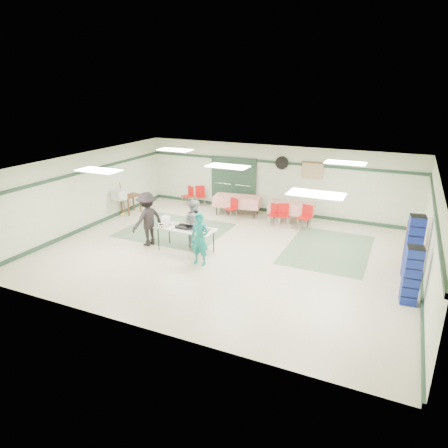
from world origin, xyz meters
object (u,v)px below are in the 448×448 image
at_px(volunteer_teal, 200,239).
at_px(chair_loose_b, 189,194).
at_px(chair_b, 275,212).
at_px(crate_stack_blue_b, 412,276).
at_px(crate_stack_blue_a, 413,247).
at_px(volunteer_dark, 147,219).
at_px(printer_table, 130,198).
at_px(broom, 123,199).
at_px(chair_a, 284,213).
at_px(chair_d, 232,206).
at_px(chair_loose_a, 200,194).
at_px(crate_stack_red, 412,244).
at_px(chair_c, 306,215).
at_px(dining_table_b, 237,201).
at_px(office_printer, 119,195).
at_px(serving_table, 185,229).
at_px(volunteer_grey, 194,223).

xyz_separation_m(volunteer_teal, chair_loose_b, (-3.18, 4.99, -0.25)).
bearing_deg(chair_b, chair_loose_b, 169.68).
xyz_separation_m(chair_b, crate_stack_blue_b, (4.61, -4.01, 0.23)).
distance_m(chair_loose_b, crate_stack_blue_a, 9.34).
height_order(volunteer_dark, printer_table, volunteer_dark).
bearing_deg(broom, crate_stack_blue_a, -3.04).
height_order(chair_a, chair_d, chair_a).
distance_m(crate_stack_blue_a, crate_stack_blue_b, 1.46).
bearing_deg(chair_loose_a, crate_stack_red, -52.65).
xyz_separation_m(chair_a, chair_c, (0.81, 0.01, 0.04)).
height_order(crate_stack_blue_a, crate_stack_blue_b, crate_stack_blue_a).
xyz_separation_m(volunteer_teal, chair_a, (1.23, 4.14, -0.26)).
relative_size(dining_table_b, office_printer, 4.19).
bearing_deg(chair_a, chair_loose_a, 143.89).
distance_m(serving_table, dining_table_b, 4.06).
distance_m(chair_a, chair_d, 2.02).
bearing_deg(volunteer_teal, dining_table_b, 101.32).
bearing_deg(office_printer, volunteer_dark, -27.50).
height_order(volunteer_grey, chair_d, volunteer_grey).
bearing_deg(crate_stack_red, broom, 178.72).
bearing_deg(chair_a, serving_table, -142.20).
distance_m(dining_table_b, office_printer, 4.57).
bearing_deg(printer_table, office_printer, -80.06).
height_order(chair_loose_b, crate_stack_red, crate_stack_red).
height_order(volunteer_teal, chair_loose_b, volunteer_teal).
bearing_deg(dining_table_b, chair_loose_b, 165.27).
xyz_separation_m(office_printer, broom, (-0.08, 0.28, -0.24)).
bearing_deg(volunteer_dark, crate_stack_blue_a, 112.56).
xyz_separation_m(volunteer_grey, chair_d, (0.02, 3.02, -0.28)).
bearing_deg(broom, volunteer_dark, -35.25).
bearing_deg(chair_d, serving_table, -68.81).
bearing_deg(dining_table_b, volunteer_dark, -116.60).
height_order(serving_table, chair_loose_b, chair_loose_b).
relative_size(volunteer_dark, chair_loose_b, 2.05).
bearing_deg(chair_c, chair_loose_a, -174.09).
xyz_separation_m(dining_table_b, office_printer, (-3.96, -2.27, 0.36)).
distance_m(volunteer_teal, crate_stack_blue_a, 5.73).
xyz_separation_m(serving_table, chair_c, (2.89, 3.49, -0.17)).
bearing_deg(printer_table, chair_a, 19.58).
relative_size(office_printer, broom, 0.35).
relative_size(serving_table, office_printer, 4.15).
height_order(volunteer_grey, volunteer_dark, volunteer_dark).
distance_m(volunteer_grey, volunteer_dark, 1.49).
bearing_deg(chair_d, crate_stack_red, 7.50).
distance_m(serving_table, crate_stack_red, 6.61).
height_order(chair_a, crate_stack_blue_a, crate_stack_blue_a).
bearing_deg(chair_loose_a, printer_table, -169.53).
bearing_deg(printer_table, chair_c, 18.51).
bearing_deg(crate_stack_red, serving_table, -163.84).
bearing_deg(volunteer_dark, chair_c, 145.13).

